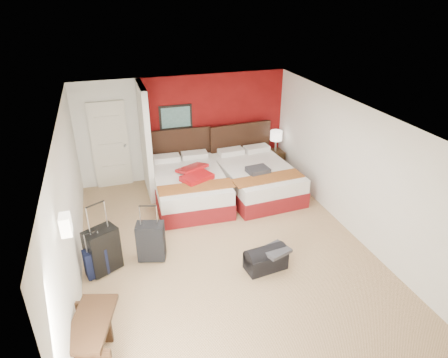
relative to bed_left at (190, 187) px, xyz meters
name	(u,v)px	position (x,y,z in m)	size (l,w,h in m)	color
ground	(225,248)	(0.21, -1.93, -0.32)	(6.50, 6.50, 0.00)	tan
room_walls	(133,165)	(-1.20, -0.51, 0.93)	(5.02, 6.52, 2.50)	white
red_accent_panel	(214,125)	(0.96, 1.30, 0.93)	(3.50, 0.04, 2.50)	maroon
partition_wall	(146,141)	(-0.79, 0.68, 0.93)	(0.12, 1.20, 2.50)	silver
entry_door	(110,145)	(-1.54, 1.27, 0.70)	(0.82, 0.06, 2.05)	silver
bed_left	(190,187)	(0.00, 0.00, 0.00)	(1.52, 2.16, 0.65)	white
bed_right	(256,179)	(1.56, -0.07, 0.00)	(1.52, 2.16, 0.65)	white
red_suitcase_open	(194,173)	(0.10, -0.10, 0.38)	(0.63, 0.87, 0.11)	#AC0E13
jacket_bundle	(258,170)	(1.46, -0.37, 0.38)	(0.46, 0.37, 0.11)	#36363B
nightstand	(275,161)	(2.43, 0.87, -0.05)	(0.39, 0.39, 0.55)	black
table_lamp	(276,141)	(2.43, 0.87, 0.49)	(0.30, 0.30, 0.53)	white
suitcase_black	(103,251)	(-1.91, -1.93, 0.06)	(0.52, 0.32, 0.78)	black
suitcase_charcoal	(151,243)	(-1.10, -1.86, 0.02)	(0.47, 0.29, 0.69)	black
suitcase_navy	(96,264)	(-2.04, -2.03, -0.08)	(0.35, 0.22, 0.49)	black
duffel_bag	(266,260)	(0.70, -2.69, -0.15)	(0.69, 0.37, 0.35)	black
jacket_draped	(276,250)	(0.85, -2.74, 0.05)	(0.43, 0.37, 0.06)	#3C3C41
desk	(95,344)	(-2.07, -3.82, 0.06)	(0.46, 0.92, 0.76)	black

